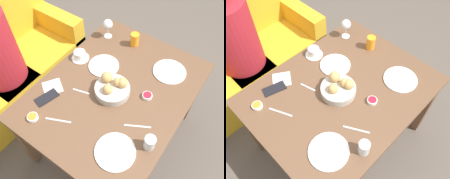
% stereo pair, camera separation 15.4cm
% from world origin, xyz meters
% --- Properties ---
extents(ground_plane, '(10.00, 10.00, 0.00)m').
position_xyz_m(ground_plane, '(0.00, 0.00, 0.00)').
color(ground_plane, '#564C44').
extents(dining_table, '(1.20, 0.94, 0.70)m').
position_xyz_m(dining_table, '(0.00, 0.00, 0.61)').
color(dining_table, brown).
rests_on(dining_table, ground_plane).
extents(couch, '(1.42, 0.70, 0.88)m').
position_xyz_m(couch, '(-0.18, 1.12, 0.32)').
color(couch, gold).
rests_on(couch, ground_plane).
extents(seated_person, '(0.37, 0.49, 1.25)m').
position_xyz_m(seated_person, '(-0.24, 0.96, 0.53)').
color(seated_person, '#23232D').
rests_on(seated_person, ground_plane).
extents(bread_basket, '(0.23, 0.23, 0.12)m').
position_xyz_m(bread_basket, '(-0.03, 0.01, 0.74)').
color(bread_basket, '#B2ADA3').
rests_on(bread_basket, dining_table).
extents(plate_near_left, '(0.23, 0.23, 0.01)m').
position_xyz_m(plate_near_left, '(-0.36, -0.25, 0.71)').
color(plate_near_left, white).
rests_on(plate_near_left, dining_table).
extents(plate_near_right, '(0.23, 0.23, 0.01)m').
position_xyz_m(plate_near_right, '(0.34, -0.23, 0.71)').
color(plate_near_right, white).
rests_on(plate_near_right, dining_table).
extents(plate_far_center, '(0.22, 0.22, 0.01)m').
position_xyz_m(plate_far_center, '(0.12, 0.18, 0.71)').
color(plate_far_center, white).
rests_on(plate_far_center, dining_table).
extents(juice_glass, '(0.07, 0.07, 0.10)m').
position_xyz_m(juice_glass, '(0.44, 0.13, 0.75)').
color(juice_glass, orange).
rests_on(juice_glass, dining_table).
extents(water_tumbler, '(0.06, 0.06, 0.09)m').
position_xyz_m(water_tumbler, '(-0.22, -0.39, 0.75)').
color(water_tumbler, silver).
rests_on(water_tumbler, dining_table).
extents(wine_glass, '(0.08, 0.08, 0.16)m').
position_xyz_m(wine_glass, '(0.41, 0.35, 0.81)').
color(wine_glass, silver).
rests_on(wine_glass, dining_table).
extents(coffee_cup, '(0.13, 0.13, 0.07)m').
position_xyz_m(coffee_cup, '(0.09, 0.37, 0.73)').
color(coffee_cup, white).
rests_on(coffee_cup, dining_table).
extents(jam_bowl_berry, '(0.07, 0.07, 0.03)m').
position_xyz_m(jam_bowl_berry, '(0.07, -0.21, 0.71)').
color(jam_bowl_berry, white).
rests_on(jam_bowl_berry, dining_table).
extents(jam_bowl_honey, '(0.07, 0.07, 0.03)m').
position_xyz_m(jam_bowl_honey, '(-0.47, 0.29, 0.71)').
color(jam_bowl_honey, white).
rests_on(jam_bowl_honey, dining_table).
extents(fork_silver, '(0.08, 0.15, 0.00)m').
position_xyz_m(fork_silver, '(-0.39, 0.15, 0.70)').
color(fork_silver, '#B7B7BC').
rests_on(fork_silver, dining_table).
extents(knife_silver, '(0.09, 0.15, 0.00)m').
position_xyz_m(knife_silver, '(-0.15, -0.27, 0.70)').
color(knife_silver, '#B7B7BC').
rests_on(knife_silver, dining_table).
extents(spoon_coffee, '(0.04, 0.12, 0.00)m').
position_xyz_m(spoon_coffee, '(-0.15, 0.17, 0.70)').
color(spoon_coffee, '#B7B7BC').
rests_on(spoon_coffee, dining_table).
extents(napkin, '(0.17, 0.17, 0.00)m').
position_xyz_m(napkin, '(-0.23, 0.35, 0.70)').
color(napkin, silver).
rests_on(napkin, dining_table).
extents(cell_phone, '(0.16, 0.11, 0.01)m').
position_xyz_m(cell_phone, '(-0.31, 0.32, 0.70)').
color(cell_phone, black).
rests_on(cell_phone, dining_table).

